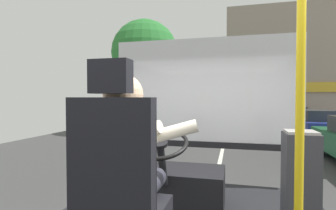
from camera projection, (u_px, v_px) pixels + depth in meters
name	position (u px, v px, depth m)	size (l,w,h in m)	color
ground	(223.00, 145.00, 10.52)	(18.00, 44.00, 0.06)	#3A3A3A
driver_seat	(120.00, 195.00, 1.50)	(0.48, 0.48, 1.35)	black
bus_driver	(127.00, 155.00, 1.59)	(0.83, 0.59, 0.80)	#282833
steering_console	(171.00, 185.00, 2.73)	(1.10, 0.97, 0.84)	black
handrail_pole	(300.00, 115.00, 1.33)	(0.04, 0.04, 2.12)	gold
fare_box	(300.00, 186.00, 2.08)	(0.25, 0.25, 0.88)	#333338
windshield_panel	(204.00, 105.00, 3.51)	(2.50, 0.08, 1.48)	silver
street_tree	(145.00, 53.00, 13.96)	(3.55, 3.55, 6.09)	#4C3828
shop_building	(305.00, 69.00, 18.52)	(10.87, 5.41, 7.94)	gray
parked_car_blue	(317.00, 124.00, 12.12)	(1.77, 3.88, 1.35)	navy
parked_car_charcoal	(290.00, 116.00, 17.46)	(1.82, 4.32, 1.33)	#474C51
parked_car_red	(282.00, 111.00, 22.02)	(1.84, 4.27, 1.43)	maroon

